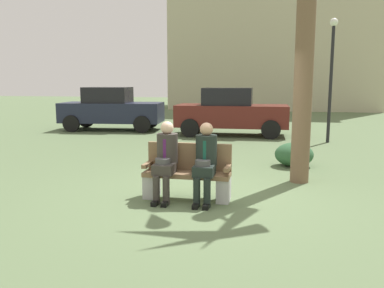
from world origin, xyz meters
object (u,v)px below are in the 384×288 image
(park_bench, at_px, (188,174))
(street_lamp, at_px, (331,68))
(shrub_near_bench, at_px, (294,155))
(seated_man_left, at_px, (166,157))
(parked_car_near, at_px, (111,109))
(building_backdrop, at_px, (274,15))
(seated_man_right, at_px, (205,158))
(parked_car_far, at_px, (231,112))

(park_bench, xyz_separation_m, street_lamp, (3.00, 6.81, 1.91))
(park_bench, distance_m, shrub_near_bench, 3.45)
(seated_man_left, bearing_deg, parked_car_near, 118.34)
(seated_man_left, height_order, street_lamp, street_lamp)
(shrub_near_bench, bearing_deg, park_bench, -121.67)
(shrub_near_bench, distance_m, building_backdrop, 21.63)
(shrub_near_bench, xyz_separation_m, building_backdrop, (-0.82, 20.69, 6.25))
(seated_man_right, bearing_deg, parked_car_far, 93.58)
(parked_car_near, xyz_separation_m, street_lamp, (7.96, -1.64, 1.47))
(shrub_near_bench, xyz_separation_m, parked_car_near, (-6.77, 5.52, 0.57))
(shrub_near_bench, bearing_deg, seated_man_right, -116.04)
(park_bench, distance_m, seated_man_left, 0.47)
(street_lamp, bearing_deg, seated_man_left, -115.64)
(seated_man_left, relative_size, seated_man_right, 1.00)
(seated_man_right, height_order, building_backdrop, building_backdrop)
(parked_car_near, distance_m, building_backdrop, 17.26)
(parked_car_far, bearing_deg, building_backdrop, 85.70)
(park_bench, relative_size, seated_man_right, 1.11)
(seated_man_left, distance_m, building_backdrop, 24.49)
(seated_man_left, xyz_separation_m, parked_car_near, (-4.63, 8.58, 0.13))
(shrub_near_bench, distance_m, parked_car_far, 5.36)
(seated_man_right, xyz_separation_m, shrub_near_bench, (1.50, 3.07, -0.44))
(seated_man_right, relative_size, street_lamp, 0.33)
(parked_car_far, relative_size, street_lamp, 1.04)
(seated_man_left, xyz_separation_m, seated_man_right, (0.65, -0.00, -0.00))
(parked_car_near, bearing_deg, shrub_near_bench, -39.17)
(park_bench, relative_size, parked_car_far, 0.36)
(seated_man_left, relative_size, building_backdrop, 0.09)
(street_lamp, bearing_deg, parked_car_far, 161.55)
(building_backdrop, bearing_deg, seated_man_left, -93.20)
(shrub_near_bench, relative_size, parked_car_near, 0.21)
(building_backdrop, bearing_deg, parked_car_near, -111.44)
(street_lamp, distance_m, building_backdrop, 17.45)
(park_bench, xyz_separation_m, seated_man_right, (0.31, -0.13, 0.31))
(building_backdrop, bearing_deg, shrub_near_bench, -87.74)
(seated_man_right, relative_size, parked_car_far, 0.32)
(shrub_near_bench, height_order, parked_car_far, parked_car_far)
(park_bench, bearing_deg, seated_man_left, -158.86)
(seated_man_left, bearing_deg, park_bench, 21.14)
(park_bench, bearing_deg, seated_man_right, -22.32)
(seated_man_right, distance_m, parked_car_far, 8.02)
(seated_man_right, bearing_deg, parked_car_near, 121.57)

